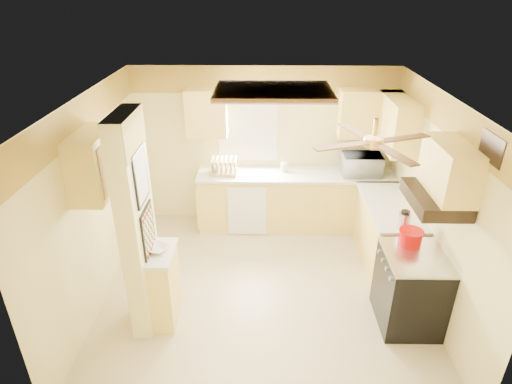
{
  "coord_description": "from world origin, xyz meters",
  "views": [
    {
      "loc": [
        -0.02,
        -4.43,
        3.62
      ],
      "look_at": [
        -0.1,
        0.35,
        1.23
      ],
      "focal_mm": 30.0,
      "sensor_mm": 36.0,
      "label": 1
    }
  ],
  "objects_px": {
    "microwave": "(362,165)",
    "dutch_oven": "(410,237)",
    "stove": "(410,289)",
    "bowl": "(157,249)",
    "kettle": "(404,220)"
  },
  "relations": [
    {
      "from": "microwave",
      "to": "dutch_oven",
      "type": "xyz_separation_m",
      "value": [
        0.17,
        -1.88,
        -0.09
      ]
    },
    {
      "from": "stove",
      "to": "microwave",
      "type": "relative_size",
      "value": 1.57
    },
    {
      "from": "bowl",
      "to": "dutch_oven",
      "type": "height_order",
      "value": "dutch_oven"
    },
    {
      "from": "stove",
      "to": "kettle",
      "type": "bearing_deg",
      "value": 89.24
    },
    {
      "from": "kettle",
      "to": "stove",
      "type": "bearing_deg",
      "value": -90.76
    },
    {
      "from": "bowl",
      "to": "kettle",
      "type": "xyz_separation_m",
      "value": [
        2.85,
        0.53,
        0.08
      ]
    },
    {
      "from": "microwave",
      "to": "kettle",
      "type": "distance_m",
      "value": 1.58
    },
    {
      "from": "dutch_oven",
      "to": "kettle",
      "type": "xyz_separation_m",
      "value": [
        0.02,
        0.32,
        0.04
      ]
    },
    {
      "from": "stove",
      "to": "bowl",
      "type": "height_order",
      "value": "bowl"
    },
    {
      "from": "stove",
      "to": "kettle",
      "type": "height_order",
      "value": "kettle"
    },
    {
      "from": "bowl",
      "to": "dutch_oven",
      "type": "relative_size",
      "value": 0.85
    },
    {
      "from": "kettle",
      "to": "microwave",
      "type": "bearing_deg",
      "value": 96.91
    },
    {
      "from": "bowl",
      "to": "stove",
      "type": "bearing_deg",
      "value": -0.35
    },
    {
      "from": "dutch_oven",
      "to": "kettle",
      "type": "height_order",
      "value": "kettle"
    },
    {
      "from": "kettle",
      "to": "bowl",
      "type": "bearing_deg",
      "value": -169.4
    }
  ]
}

